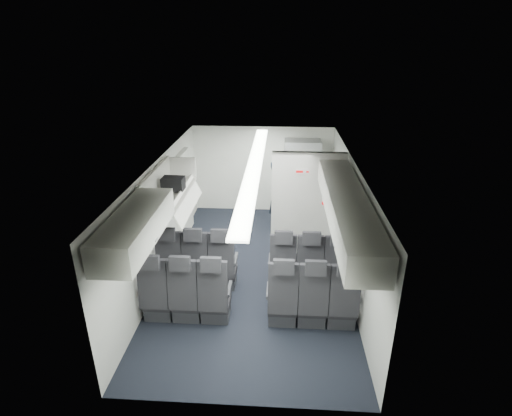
# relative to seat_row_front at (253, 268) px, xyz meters

# --- Properties ---
(cabin_shell) EXTENTS (3.41, 6.01, 2.16)m
(cabin_shell) POSITION_rel_seat_row_front_xyz_m (0.00, 0.53, 0.72)
(cabin_shell) COLOR black
(cabin_shell) RESTS_ON ground
(seat_row_front) EXTENTS (3.33, 0.56, 1.24)m
(seat_row_front) POSITION_rel_seat_row_front_xyz_m (0.00, 0.00, 0.00)
(seat_row_front) COLOR black
(seat_row_front) RESTS_ON cabin_shell
(seat_row_mid) EXTENTS (3.33, 0.56, 1.24)m
(seat_row_mid) POSITION_rel_seat_row_front_xyz_m (0.00, -0.90, 0.00)
(seat_row_mid) COLOR black
(seat_row_mid) RESTS_ON cabin_shell
(overhead_bin_left_rear) EXTENTS (0.53, 1.80, 0.40)m
(overhead_bin_left_rear) POSITION_rel_seat_row_front_xyz_m (-1.40, -1.47, 1.46)
(overhead_bin_left_rear) COLOR white
(overhead_bin_left_rear) RESTS_ON cabin_shell
(overhead_bin_left_front_open) EXTENTS (0.64, 1.70, 0.72)m
(overhead_bin_left_front_open) POSITION_rel_seat_row_front_xyz_m (-1.44, 0.28, 1.33)
(overhead_bin_left_front_open) COLOR #9E9E93
(overhead_bin_left_front_open) RESTS_ON cabin_shell
(overhead_bin_right_rear) EXTENTS (0.53, 1.80, 0.40)m
(overhead_bin_right_rear) POSITION_rel_seat_row_front_xyz_m (1.40, -1.47, 1.46)
(overhead_bin_right_rear) COLOR white
(overhead_bin_right_rear) RESTS_ON cabin_shell
(overhead_bin_right_front) EXTENTS (0.53, 1.70, 0.40)m
(overhead_bin_right_front) POSITION_rel_seat_row_front_xyz_m (1.40, 0.28, 1.46)
(overhead_bin_right_front) COLOR white
(overhead_bin_right_front) RESTS_ON cabin_shell
(bulkhead_partition) EXTENTS (1.40, 0.15, 2.13)m
(bulkhead_partition) POSITION_rel_seat_row_front_xyz_m (0.98, 1.33, 0.67)
(bulkhead_partition) COLOR silver
(bulkhead_partition) RESTS_ON cabin_shell
(galley_unit) EXTENTS (0.85, 0.52, 1.90)m
(galley_unit) POSITION_rel_seat_row_front_xyz_m (0.95, 3.25, 0.55)
(galley_unit) COLOR #939399
(galley_unit) RESTS_ON cabin_shell
(boarding_door) EXTENTS (0.12, 1.27, 1.86)m
(boarding_door) POSITION_rel_seat_row_front_xyz_m (-1.64, 2.09, 0.55)
(boarding_door) COLOR silver
(boarding_door) RESTS_ON cabin_shell
(flight_attendant) EXTENTS (0.48, 0.66, 1.67)m
(flight_attendant) POSITION_rel_seat_row_front_xyz_m (0.42, 2.37, 0.43)
(flight_attendant) COLOR black
(flight_attendant) RESTS_ON ground
(carry_on_bag) EXTENTS (0.38, 0.27, 0.22)m
(carry_on_bag) POSITION_rel_seat_row_front_xyz_m (-1.38, 0.35, 1.41)
(carry_on_bag) COLOR black
(carry_on_bag) RESTS_ON overhead_bin_left_front_open
(papers) EXTENTS (0.20, 0.03, 0.14)m
(papers) POSITION_rel_seat_row_front_xyz_m (0.61, 2.32, 0.62)
(papers) COLOR white
(papers) RESTS_ON flight_attendant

